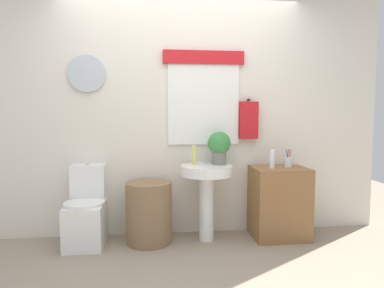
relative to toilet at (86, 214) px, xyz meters
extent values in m
plane|color=gray|center=(0.97, -0.88, -0.30)|extent=(8.00, 8.00, 0.00)
cube|color=silver|center=(0.97, 0.27, 1.00)|extent=(4.40, 0.10, 2.60)
cube|color=white|center=(1.20, 0.20, 1.10)|extent=(0.76, 0.03, 0.85)
cube|color=red|center=(1.20, 0.19, 1.58)|extent=(0.86, 0.04, 0.14)
cylinder|color=silver|center=(0.00, 0.20, 1.40)|extent=(0.37, 0.03, 0.37)
cylinder|color=black|center=(1.69, 0.19, 1.14)|extent=(0.02, 0.06, 0.02)
cube|color=red|center=(1.69, 0.17, 0.92)|extent=(0.20, 0.05, 0.40)
cube|color=white|center=(0.00, -0.03, -0.09)|extent=(0.36, 0.50, 0.42)
cylinder|color=white|center=(0.00, -0.09, 0.13)|extent=(0.38, 0.38, 0.03)
cube|color=white|center=(0.00, 0.14, 0.29)|extent=(0.34, 0.18, 0.36)
cylinder|color=silver|center=(0.00, 0.14, 0.48)|extent=(0.04, 0.04, 0.02)
cylinder|color=#846647|center=(0.62, -0.03, 0.01)|extent=(0.46, 0.46, 0.61)
cylinder|color=white|center=(1.20, -0.03, 0.03)|extent=(0.15, 0.15, 0.67)
cylinder|color=white|center=(1.20, -0.03, 0.42)|extent=(0.53, 0.53, 0.10)
cylinder|color=silver|center=(1.20, 0.09, 0.52)|extent=(0.03, 0.03, 0.10)
cube|color=olive|center=(1.97, -0.03, 0.07)|extent=(0.56, 0.44, 0.74)
cylinder|color=#DBD166|center=(1.08, 0.02, 0.57)|extent=(0.05, 0.05, 0.20)
cylinder|color=slate|center=(1.34, 0.03, 0.53)|extent=(0.15, 0.15, 0.13)
sphere|color=#3D8442|center=(1.34, 0.03, 0.69)|extent=(0.24, 0.24, 0.24)
cylinder|color=white|center=(1.87, -0.07, 0.53)|extent=(0.05, 0.05, 0.19)
cylinder|color=silver|center=(2.07, -0.01, 0.49)|extent=(0.08, 0.08, 0.10)
cylinder|color=red|center=(2.08, -0.01, 0.53)|extent=(0.02, 0.03, 0.18)
cylinder|color=purple|center=(2.06, 0.00, 0.53)|extent=(0.04, 0.01, 0.18)
cylinder|color=blue|center=(2.05, -0.03, 0.53)|extent=(0.03, 0.03, 0.18)
camera|label=1|loc=(0.69, -3.34, 0.97)|focal=31.23mm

